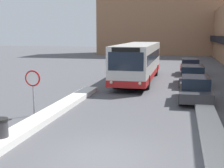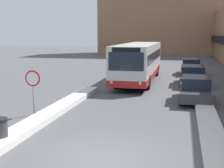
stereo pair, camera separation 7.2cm
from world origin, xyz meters
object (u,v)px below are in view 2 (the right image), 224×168
at_px(city_bus, 139,61).
at_px(trash_bin, 0,131).
at_px(parked_car_middle, 193,75).
at_px(parked_car_front, 195,89).
at_px(parked_car_back, 191,67).
at_px(stop_sign, 33,83).

relative_size(city_bus, trash_bin, 12.56).
bearing_deg(trash_bin, parked_car_middle, 64.80).
xyz_separation_m(city_bus, parked_car_front, (4.25, -6.84, -0.95)).
height_order(parked_car_middle, parked_car_back, parked_car_back).
distance_m(parked_car_middle, parked_car_back, 6.44).
xyz_separation_m(city_bus, stop_sign, (-3.35, -11.88, -0.08)).
xyz_separation_m(city_bus, trash_bin, (-2.70, -15.75, -1.18)).
bearing_deg(parked_car_back, parked_car_middle, -90.00).
relative_size(parked_car_front, parked_car_middle, 0.89).
height_order(parked_car_front, parked_car_middle, parked_car_middle).
bearing_deg(parked_car_middle, stop_sign, -124.89).
height_order(city_bus, parked_car_front, city_bus).
height_order(stop_sign, trash_bin, stop_sign).
distance_m(parked_car_front, trash_bin, 11.31).
distance_m(stop_sign, trash_bin, 4.08).
relative_size(city_bus, stop_sign, 5.46).
bearing_deg(stop_sign, parked_car_back, 66.33).
xyz_separation_m(parked_car_middle, stop_sign, (-7.61, -10.91, 0.84)).
bearing_deg(city_bus, parked_car_back, 52.14).
distance_m(city_bus, stop_sign, 12.35).
bearing_deg(parked_car_front, trash_bin, -127.98).
xyz_separation_m(city_bus, parked_car_middle, (4.25, -0.97, -0.93)).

